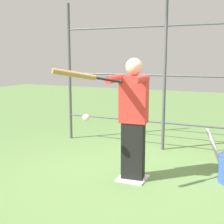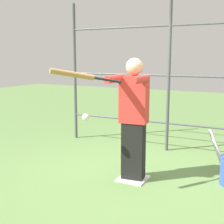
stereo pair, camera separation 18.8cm
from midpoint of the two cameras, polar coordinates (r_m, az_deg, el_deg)
The scene contains 6 objects.
ground_plane at distance 4.64m, azimuth 5.06°, elevation -12.12°, with size 24.00×24.00×0.00m, color #608447.
home_plate at distance 4.64m, azimuth 5.06°, elevation -12.01°, with size 0.40×0.40×0.02m.
fence_backstop at distance 5.83m, azimuth 11.26°, elevation 6.54°, with size 4.15×0.06×2.82m.
batter at distance 4.36m, azimuth 5.16°, elevation -0.71°, with size 0.44×0.61×1.74m.
baseball_bat_swinging at distance 3.66m, azimuth -4.65°, elevation 6.70°, with size 0.59×0.73×0.21m.
softball_in_flight at distance 4.15m, azimuth -3.55°, elevation -1.00°, with size 0.10×0.10×0.10m.
Camera 2 is at (-1.68, 3.95, 1.75)m, focal length 50.00 mm.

